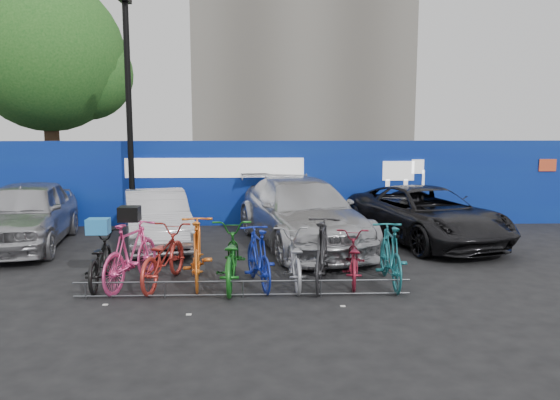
{
  "coord_description": "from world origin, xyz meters",
  "views": [
    {
      "loc": [
        0.32,
        -9.4,
        2.89
      ],
      "look_at": [
        0.7,
        2.0,
        1.28
      ],
      "focal_mm": 35.0,
      "sensor_mm": 36.0,
      "label": 1
    }
  ],
  "objects_px": {
    "bike_2": "(163,256)",
    "bike_8": "(353,258)",
    "bike_4": "(230,257)",
    "bike_1": "(131,254)",
    "bike_5": "(258,257)",
    "lamppost": "(129,109)",
    "car_3": "(425,215)",
    "car_0": "(25,214)",
    "bike_3": "(197,251)",
    "bike_6": "(294,259)",
    "car_2": "(302,213)",
    "car_1": "(156,219)",
    "bike_9": "(390,255)",
    "tree": "(55,59)",
    "bike_0": "(100,259)",
    "bike_rack": "(243,288)",
    "bike_7": "(322,252)"
  },
  "relations": [
    {
      "from": "bike_2",
      "to": "bike_8",
      "type": "relative_size",
      "value": 1.16
    },
    {
      "from": "bike_4",
      "to": "bike_8",
      "type": "relative_size",
      "value": 1.2
    },
    {
      "from": "bike_1",
      "to": "bike_5",
      "type": "xyz_separation_m",
      "value": [
        2.26,
        -0.07,
        -0.05
      ]
    },
    {
      "from": "bike_1",
      "to": "lamppost",
      "type": "bearing_deg",
      "value": -62.65
    },
    {
      "from": "car_3",
      "to": "bike_4",
      "type": "xyz_separation_m",
      "value": [
        -4.55,
        -3.53,
        -0.13
      ]
    },
    {
      "from": "car_0",
      "to": "bike_3",
      "type": "xyz_separation_m",
      "value": [
        4.38,
        -3.13,
        -0.18
      ]
    },
    {
      "from": "bike_6",
      "to": "car_0",
      "type": "bearing_deg",
      "value": -30.68
    },
    {
      "from": "bike_6",
      "to": "car_2",
      "type": "bearing_deg",
      "value": -99.27
    },
    {
      "from": "lamppost",
      "to": "bike_2",
      "type": "height_order",
      "value": "lamppost"
    },
    {
      "from": "car_1",
      "to": "bike_2",
      "type": "distance_m",
      "value": 3.3
    },
    {
      "from": "car_1",
      "to": "bike_9",
      "type": "height_order",
      "value": "car_1"
    },
    {
      "from": "tree",
      "to": "lamppost",
      "type": "distance_m",
      "value": 6.14
    },
    {
      "from": "bike_2",
      "to": "bike_6",
      "type": "height_order",
      "value": "bike_2"
    },
    {
      "from": "bike_6",
      "to": "bike_0",
      "type": "bearing_deg",
      "value": -4.7
    },
    {
      "from": "car_3",
      "to": "bike_5",
      "type": "height_order",
      "value": "car_3"
    },
    {
      "from": "lamppost",
      "to": "bike_rack",
      "type": "xyz_separation_m",
      "value": [
        3.2,
        -6.0,
        -3.11
      ]
    },
    {
      "from": "bike_8",
      "to": "lamppost",
      "type": "bearing_deg",
      "value": -37.0
    },
    {
      "from": "bike_4",
      "to": "bike_5",
      "type": "bearing_deg",
      "value": 178.95
    },
    {
      "from": "car_0",
      "to": "car_3",
      "type": "height_order",
      "value": "car_0"
    },
    {
      "from": "bike_3",
      "to": "bike_8",
      "type": "xyz_separation_m",
      "value": [
        2.82,
        -0.03,
        -0.15
      ]
    },
    {
      "from": "bike_9",
      "to": "bike_2",
      "type": "bearing_deg",
      "value": 0.06
    },
    {
      "from": "bike_3",
      "to": "car_1",
      "type": "bearing_deg",
      "value": -72.68
    },
    {
      "from": "car_0",
      "to": "bike_9",
      "type": "distance_m",
      "value": 8.52
    },
    {
      "from": "bike_3",
      "to": "bike_9",
      "type": "relative_size",
      "value": 1.08
    },
    {
      "from": "car_3",
      "to": "bike_4",
      "type": "relative_size",
      "value": 2.35
    },
    {
      "from": "lamppost",
      "to": "bike_1",
      "type": "bearing_deg",
      "value": -77.28
    },
    {
      "from": "car_0",
      "to": "bike_3",
      "type": "height_order",
      "value": "car_0"
    },
    {
      "from": "bike_5",
      "to": "bike_6",
      "type": "height_order",
      "value": "bike_5"
    },
    {
      "from": "bike_5",
      "to": "car_0",
      "type": "bearing_deg",
      "value": -44.14
    },
    {
      "from": "car_3",
      "to": "bike_5",
      "type": "distance_m",
      "value": 5.38
    },
    {
      "from": "car_2",
      "to": "bike_2",
      "type": "height_order",
      "value": "car_2"
    },
    {
      "from": "car_3",
      "to": "tree",
      "type": "bearing_deg",
      "value": 132.49
    },
    {
      "from": "bike_3",
      "to": "bike_9",
      "type": "xyz_separation_m",
      "value": [
        3.47,
        -0.19,
        -0.05
      ]
    },
    {
      "from": "car_1",
      "to": "bike_7",
      "type": "distance_m",
      "value": 4.89
    },
    {
      "from": "bike_4",
      "to": "bike_8",
      "type": "distance_m",
      "value": 2.22
    },
    {
      "from": "car_2",
      "to": "bike_9",
      "type": "height_order",
      "value": "car_2"
    },
    {
      "from": "bike_2",
      "to": "bike_4",
      "type": "height_order",
      "value": "bike_4"
    },
    {
      "from": "lamppost",
      "to": "bike_4",
      "type": "xyz_separation_m",
      "value": [
        2.96,
        -5.34,
        -2.73
      ]
    },
    {
      "from": "tree",
      "to": "lamppost",
      "type": "height_order",
      "value": "tree"
    },
    {
      "from": "tree",
      "to": "car_0",
      "type": "relative_size",
      "value": 1.7
    },
    {
      "from": "car_1",
      "to": "car_3",
      "type": "height_order",
      "value": "car_3"
    },
    {
      "from": "bike_3",
      "to": "bike_5",
      "type": "xyz_separation_m",
      "value": [
        1.1,
        -0.19,
        -0.07
      ]
    },
    {
      "from": "bike_rack",
      "to": "bike_7",
      "type": "bearing_deg",
      "value": 25.24
    },
    {
      "from": "car_1",
      "to": "bike_5",
      "type": "distance_m",
      "value": 4.14
    },
    {
      "from": "bike_5",
      "to": "bike_6",
      "type": "relative_size",
      "value": 0.97
    },
    {
      "from": "bike_5",
      "to": "bike_rack",
      "type": "bearing_deg",
      "value": 55.77
    },
    {
      "from": "tree",
      "to": "bike_rack",
      "type": "height_order",
      "value": "tree"
    },
    {
      "from": "bike_2",
      "to": "bike_6",
      "type": "relative_size",
      "value": 1.08
    },
    {
      "from": "bike_3",
      "to": "bike_6",
      "type": "relative_size",
      "value": 1.09
    },
    {
      "from": "bike_7",
      "to": "car_2",
      "type": "bearing_deg",
      "value": -76.48
    }
  ]
}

